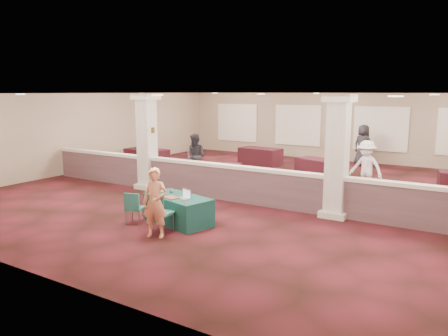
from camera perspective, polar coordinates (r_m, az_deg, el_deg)
The scene contains 29 objects.
ground at distance 14.44m, azimuth 4.67°, elevation -3.13°, with size 16.00×16.00×0.00m, color #4D131C.
wall_back at distance 21.56m, azimuth 14.58°, elevation 5.22°, with size 16.00×0.04×3.20m, color gray.
wall_front at distance 8.02m, azimuth -22.44°, elevation -2.76°, with size 16.00×0.04×3.20m, color gray.
wall_left at distance 19.16m, azimuth -17.10°, elevation 4.54°, with size 0.04×16.00×3.20m, color gray.
ceiling at distance 14.06m, azimuth 4.85°, elevation 9.67°, with size 16.00×16.00×0.02m, color white.
partition_wall at distance 13.03m, azimuth 1.67°, elevation -1.98°, with size 15.60×0.28×1.10m.
column_left at distance 14.91m, azimuth -10.03°, elevation 3.55°, with size 0.72×0.72×3.20m.
column_right at distance 11.65m, azimuth 14.56°, elevation 1.62°, with size 0.72×0.72×3.20m.
sconce_left at distance 15.06m, azimuth -10.87°, elevation 4.97°, with size 0.12×0.12×0.18m.
sconce_right at distance 14.69m, azimuth -9.25°, elevation 4.90°, with size 0.12×0.12×0.18m.
near_table at distance 11.04m, azimuth -6.01°, elevation -5.42°, with size 1.79×0.89×0.69m, color #103C30.
conf_chair_main at distance 10.26m, azimuth -8.46°, elevation -5.47°, with size 0.49×0.49×0.93m.
conf_chair_side at distance 11.01m, azimuth -11.70°, elevation -4.84°, with size 0.52×0.52×0.83m.
woman at distance 9.95m, azimuth -8.98°, elevation -4.50°, with size 0.57×0.38×1.59m, color #E78064.
far_table_front_left at distance 19.48m, azimuth -10.04°, elevation 1.32°, with size 1.92×0.96×0.78m, color black.
far_table_front_center at distance 15.60m, azimuth -1.34°, elevation -0.73°, with size 1.82×0.91×0.74m, color black.
far_table_back_left at distance 19.77m, azimuth 4.76°, elevation 1.53°, with size 1.86×0.93×0.76m, color black.
far_table_back_center at distance 17.21m, azimuth 12.29°, elevation -0.01°, with size 1.73×0.87×0.70m, color black.
attendee_a at distance 16.49m, azimuth -3.71°, elevation 1.52°, with size 0.82×0.45×1.70m, color black.
attendee_b at distance 14.70m, azimuth 18.06°, elevation 0.08°, with size 1.11×0.51×1.73m, color silver.
attendee_d at distance 20.26m, azimuth 17.69°, elevation 2.84°, with size 0.90×0.49×1.83m, color black.
laptop_base at distance 10.71m, azimuth -5.32°, elevation -3.95°, with size 0.31×0.22×0.02m, color #BABABE.
laptop_screen at distance 10.74m, azimuth -4.88°, elevation -3.28°, with size 0.31×0.01×0.21m, color #BABABE.
screen_glow at distance 10.74m, azimuth -4.90°, elevation -3.36°, with size 0.28×0.00×0.18m, color silver.
knitting at distance 10.78m, azimuth -6.89°, elevation -3.86°, with size 0.38×0.28×0.03m, color #BA531D.
yarn_cream at distance 11.29m, azimuth -8.03°, elevation -3.04°, with size 0.10×0.10×0.10m, color beige.
yarn_red at distance 11.49m, azimuth -7.86°, elevation -2.84°, with size 0.09×0.09×0.09m, color maroon.
yarn_grey at distance 11.34m, azimuth -6.90°, elevation -2.98°, with size 0.10×0.10×0.10m, color #505155.
scissors at distance 10.32m, azimuth -5.14°, elevation -4.48°, with size 0.11×0.03×0.01m, color red.
Camera 1 is at (6.41, -12.52, 3.26)m, focal length 35.00 mm.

